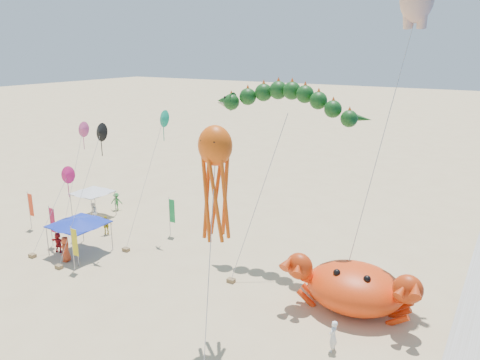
% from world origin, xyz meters
% --- Properties ---
extents(ground, '(320.00, 320.00, 0.00)m').
position_xyz_m(ground, '(0.00, 0.00, 0.00)').
color(ground, '#D1B784').
rests_on(ground, ground).
extents(foam_strip, '(320.00, 320.00, 0.00)m').
position_xyz_m(foam_strip, '(12.00, 0.00, 0.01)').
color(foam_strip, silver).
rests_on(foam_strip, ground).
extents(crab_inflatable, '(7.50, 5.02, 3.29)m').
position_xyz_m(crab_inflatable, '(5.82, 1.60, 1.45)').
color(crab_inflatable, '#EF3A0C').
rests_on(crab_inflatable, ground).
extents(dragon_kite, '(10.25, 5.72, 12.08)m').
position_xyz_m(dragon_kite, '(-0.41, 5.07, 10.95)').
color(dragon_kite, '#113E13').
rests_on(dragon_kite, ground).
extents(octopus_kite, '(2.75, 4.59, 11.06)m').
position_xyz_m(octopus_kite, '(0.45, -4.31, 8.64)').
color(octopus_kite, '#EE550C').
rests_on(octopus_kite, ground).
extents(canopy_blue, '(3.74, 3.74, 2.71)m').
position_xyz_m(canopy_blue, '(-13.71, -1.22, 2.44)').
color(canopy_blue, gray).
rests_on(canopy_blue, ground).
extents(canopy_white, '(3.18, 3.18, 2.71)m').
position_xyz_m(canopy_white, '(-18.77, 4.59, 2.44)').
color(canopy_white, gray).
rests_on(canopy_white, ground).
extents(feather_flags, '(11.42, 8.23, 3.20)m').
position_xyz_m(feather_flags, '(-14.71, -0.05, 2.01)').
color(feather_flags, gray).
rests_on(feather_flags, ground).
extents(beachgoers, '(25.45, 10.76, 1.84)m').
position_xyz_m(beachgoers, '(-14.32, 1.15, 0.83)').
color(beachgoers, '#2A8038').
rests_on(beachgoers, ground).
extents(small_kites, '(9.54, 8.44, 10.09)m').
position_xyz_m(small_kites, '(-14.06, 1.76, 7.13)').
color(small_kites, '#CB1661').
rests_on(small_kites, ground).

